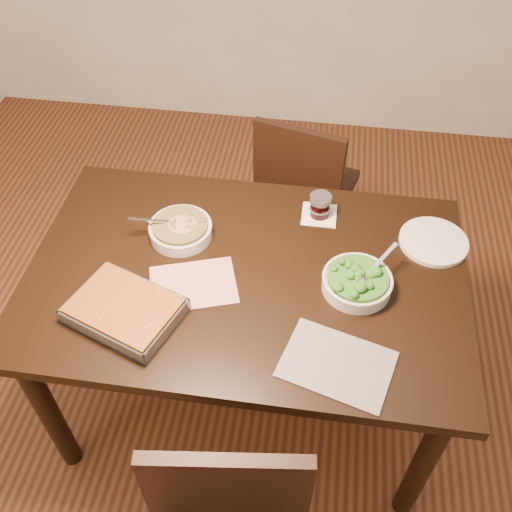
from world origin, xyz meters
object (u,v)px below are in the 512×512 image
stew_bowl (181,229)px  wine_tumbler (320,205)px  table (246,292)px  chair_far (303,186)px  broccoli_bowl (357,282)px  dinner_plate (433,242)px  baking_dish (125,310)px

stew_bowl → wine_tumbler: size_ratio=2.74×
table → chair_far: size_ratio=1.69×
wine_tumbler → broccoli_bowl: bearing=-66.6°
dinner_plate → wine_tumbler: bearing=167.8°
table → chair_far: (0.13, 0.80, -0.19)m
table → wine_tumbler: bearing=54.9°
broccoli_bowl → baking_dish: size_ratio=0.60×
stew_bowl → table: bearing=-29.1°
stew_bowl → dinner_plate: bearing=5.8°
broccoli_bowl → chair_far: bearing=105.1°
broccoli_bowl → chair_far: broccoli_bowl is taller
table → chair_far: chair_far is taller
broccoli_bowl → wine_tumbler: (-0.14, 0.32, 0.02)m
baking_dish → wine_tumbler: (0.54, 0.52, 0.02)m
table → chair_far: 0.83m
stew_bowl → chair_far: 0.82m
chair_far → stew_bowl: bearing=75.7°
broccoli_bowl → dinner_plate: bearing=42.9°
baking_dish → chair_far: bearing=86.4°
wine_tumbler → dinner_plate: 0.40m
table → dinner_plate: size_ratio=6.14×
dinner_plate → chair_far: (-0.47, 0.58, -0.30)m
table → baking_dish: bearing=-146.1°
dinner_plate → stew_bowl: bearing=-174.2°
table → stew_bowl: size_ratio=6.05×
baking_dish → dinner_plate: bearing=46.0°
baking_dish → wine_tumbler: bearing=64.7°
stew_bowl → chair_far: stew_bowl is taller
chair_far → baking_dish: bearing=80.8°
broccoli_bowl → baking_dish: 0.71m
baking_dish → chair_far: size_ratio=0.45×
table → broccoli_bowl: (0.35, -0.01, 0.13)m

